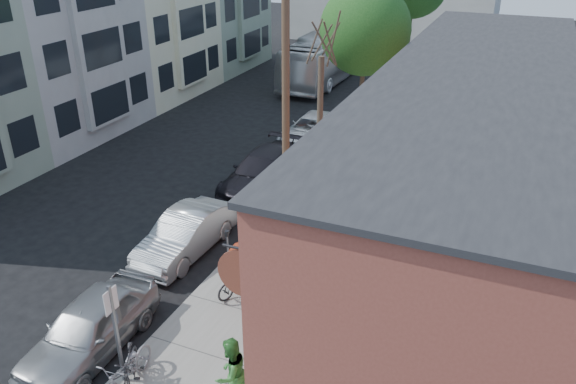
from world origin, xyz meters
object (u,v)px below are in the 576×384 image
at_px(parked_bike_a, 130,368).
at_px(parked_bike_b, 127,371).
at_px(parking_meter_near, 227,242).
at_px(parking_meter_far, 307,163).
at_px(car_2, 264,172).
at_px(bus, 328,56).
at_px(tree_bare, 320,123).
at_px(patron_green, 231,373).
at_px(tree_leafy_mid, 365,30).
at_px(cyclist, 240,268).
at_px(sign_post, 115,326).
at_px(utility_pole_near, 284,75).
at_px(car_3, 313,130).
at_px(patio_chair_a, 303,341).
at_px(car_1, 186,234).
at_px(patron_grey, 284,342).
at_px(car_0, 90,327).

bearing_deg(parked_bike_a, parked_bike_b, -108.17).
bearing_deg(parking_meter_near, parking_meter_far, 90.00).
distance_m(car_2, bus, 18.15).
bearing_deg(tree_bare, patron_green, -79.04).
xyz_separation_m(parking_meter_near, parking_meter_far, (0.00, 7.00, 0.00)).
relative_size(tree_leafy_mid, cyclist, 4.43).
relative_size(sign_post, cyclist, 1.63).
bearing_deg(utility_pole_near, cyclist, -80.11).
xyz_separation_m(car_2, car_3, (0.00, 5.78, -0.10)).
xyz_separation_m(patron_green, bus, (-7.84, 28.78, 0.56)).
height_order(tree_bare, cyclist, tree_bare).
relative_size(tree_leafy_mid, car_3, 1.51).
xyz_separation_m(patio_chair_a, parked_bike_b, (-3.43, -2.73, 0.10)).
relative_size(patio_chair_a, car_1, 0.20).
distance_m(parking_meter_far, parked_bike_a, 12.59).
xyz_separation_m(patio_chair_a, patron_green, (-0.92, -2.17, 0.49)).
bearing_deg(cyclist, parking_meter_far, -65.25).
distance_m(patron_grey, bus, 28.64).
xyz_separation_m(tree_leafy_mid, cyclist, (0.55, -14.24, -4.54)).
bearing_deg(bus, parking_meter_near, -77.27).
height_order(patron_grey, car_1, patron_grey).
bearing_deg(patio_chair_a, tree_bare, 125.13).
relative_size(patron_grey, parked_bike_b, 0.88).
bearing_deg(utility_pole_near, patron_green, -73.73).
bearing_deg(tree_bare, patio_chair_a, -71.84).
bearing_deg(tree_leafy_mid, tree_bare, -90.00).
relative_size(sign_post, parked_bike_b, 1.36).
distance_m(patron_green, car_1, 7.16).
bearing_deg(patron_grey, parked_bike_a, -45.32).
bearing_deg(tree_bare, car_1, -109.01).
bearing_deg(car_2, car_0, -89.26).
xyz_separation_m(parking_meter_far, parked_bike_a, (0.37, -12.58, -0.33)).
relative_size(patio_chair_a, car_3, 0.17).
xyz_separation_m(utility_pole_near, patio_chair_a, (3.68, -7.29, -4.82)).
distance_m(car_2, car_3, 5.79).
bearing_deg(bus, car_3, -72.89).
relative_size(cyclist, car_2, 0.31).
xyz_separation_m(tree_bare, car_1, (-2.32, -6.72, -2.12)).
relative_size(car_2, bus, 0.47).
height_order(sign_post, patron_grey, sign_post).
relative_size(parked_bike_a, car_1, 0.38).
relative_size(sign_post, parked_bike_a, 1.67).
bearing_deg(parking_meter_far, car_0, -96.98).
height_order(parked_bike_a, car_1, car_1).
distance_m(sign_post, parking_meter_near, 5.60).
relative_size(utility_pole_near, car_3, 1.99).
relative_size(sign_post, car_3, 0.56).
bearing_deg(tree_leafy_mid, utility_pole_near, -92.69).
bearing_deg(car_2, parked_bike_b, -80.21).
relative_size(parked_bike_a, bus, 0.14).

